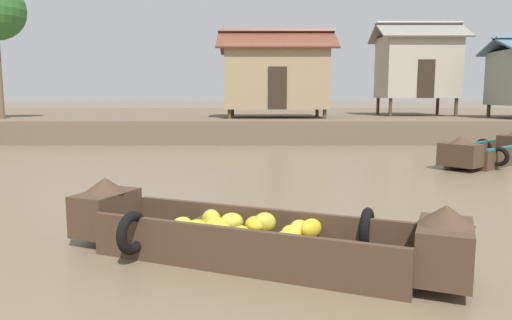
# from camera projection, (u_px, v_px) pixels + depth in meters

# --- Properties ---
(ground_plane) EXTENTS (300.00, 300.00, 0.00)m
(ground_plane) POSITION_uv_depth(u_px,v_px,m) (192.00, 191.00, 9.86)
(ground_plane) COLOR #726047
(riverbank_strip) EXTENTS (160.00, 20.00, 0.95)m
(riverbank_strip) POSITION_uv_depth(u_px,v_px,m) (235.00, 120.00, 28.59)
(riverbank_strip) COLOR brown
(riverbank_strip) RESTS_ON ground
(banana_boat) EXTENTS (4.79, 2.66, 0.87)m
(banana_boat) POSITION_uv_depth(u_px,v_px,m) (251.00, 235.00, 5.72)
(banana_boat) COLOR #473323
(banana_boat) RESTS_ON ground
(fishing_skiff_distant) EXTENTS (3.94, 3.67, 0.91)m
(fishing_skiff_distant) POSITION_uv_depth(u_px,v_px,m) (493.00, 152.00, 13.78)
(fishing_skiff_distant) COLOR #473323
(fishing_skiff_distant) RESTS_ON ground
(stilt_house_left) EXTENTS (5.20, 3.44, 3.91)m
(stilt_house_left) POSITION_uv_depth(u_px,v_px,m) (278.00, 76.00, 21.67)
(stilt_house_left) COLOR #4C3826
(stilt_house_left) RESTS_ON riverbank_strip
(stilt_house_mid_left) EXTENTS (4.24, 3.25, 4.59)m
(stilt_house_mid_left) POSITION_uv_depth(u_px,v_px,m) (419.00, 66.00, 23.80)
(stilt_house_mid_left) COLOR #4C3826
(stilt_house_mid_left) RESTS_ON riverbank_strip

